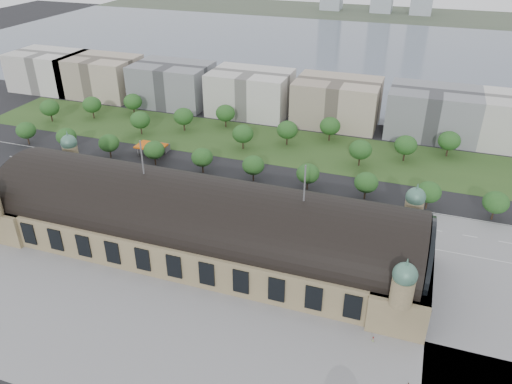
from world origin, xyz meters
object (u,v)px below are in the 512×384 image
(parked_car_0, at_px, (52,183))
(parked_car_6, at_px, (156,197))
(petrol_station, at_px, (157,147))
(bus_east, at_px, (328,224))
(pedestrian_0, at_px, (373,339))
(parked_car_5, at_px, (119,196))
(parked_car_3, at_px, (120,193))
(bus_mid, at_px, (267,205))
(parked_car_2, at_px, (138,194))
(traffic_car_4, at_px, (284,208))
(traffic_car_6, at_px, (402,237))
(bus_west, at_px, (174,195))
(parked_car_1, at_px, (62,185))
(traffic_car_0, at_px, (19,160))
(traffic_car_3, at_px, (218,185))
(traffic_car_1, at_px, (52,151))
(parked_car_4, at_px, (131,195))
(traffic_car_5, at_px, (321,202))

(parked_car_0, height_order, parked_car_6, parked_car_0)
(petrol_station, distance_m, bus_east, 99.97)
(pedestrian_0, bearing_deg, parked_car_5, 166.86)
(parked_car_3, distance_m, bus_mid, 61.21)
(petrol_station, height_order, parked_car_0, petrol_station)
(parked_car_2, height_order, bus_mid, bus_mid)
(traffic_car_4, relative_size, parked_car_5, 0.90)
(parked_car_5, bearing_deg, parked_car_0, -117.70)
(traffic_car_6, distance_m, pedestrian_0, 53.08)
(bus_west, bearing_deg, parked_car_3, 95.09)
(traffic_car_4, bearing_deg, parked_car_1, -76.97)
(petrol_station, xyz_separation_m, traffic_car_0, (-56.34, -30.05, -2.28))
(petrol_station, bearing_deg, traffic_car_3, -28.12)
(parked_car_2, bearing_deg, traffic_car_1, -137.66)
(parked_car_4, height_order, bus_east, bus_east)
(traffic_car_0, distance_m, traffic_car_3, 98.28)
(traffic_car_0, relative_size, traffic_car_5, 0.87)
(bus_west, bearing_deg, traffic_car_4, -86.21)
(traffic_car_3, relative_size, bus_mid, 0.37)
(traffic_car_1, relative_size, parked_car_1, 0.85)
(parked_car_4, xyz_separation_m, parked_car_6, (10.05, 2.03, -0.12))
(parked_car_2, distance_m, bus_mid, 54.01)
(traffic_car_5, bearing_deg, petrol_station, 70.11)
(bus_west, bearing_deg, parked_car_4, 97.62)
(parked_car_5, height_order, bus_mid, bus_mid)
(traffic_car_3, distance_m, pedestrian_0, 100.40)
(bus_west, xyz_separation_m, bus_east, (63.43, 0.00, -0.30))
(traffic_car_4, distance_m, parked_car_1, 95.50)
(traffic_car_0, height_order, parked_car_4, parked_car_4)
(petrol_station, xyz_separation_m, parked_car_3, (6.42, -42.46, -2.16))
(petrol_station, xyz_separation_m, parked_car_6, (21.56, -40.28, -2.27))
(bus_west, bearing_deg, parked_car_0, 90.79)
(traffic_car_0, bearing_deg, bus_west, 90.97)
(traffic_car_0, relative_size, bus_west, 0.31)
(parked_car_1, height_order, parked_car_5, parked_car_1)
(traffic_car_6, bearing_deg, parked_car_6, -90.17)
(petrol_station, distance_m, parked_car_0, 51.45)
(parked_car_3, distance_m, pedestrian_0, 119.18)
(traffic_car_6, height_order, bus_west, bus_west)
(traffic_car_5, xyz_separation_m, traffic_car_6, (32.67, -15.15, -0.10))
(parked_car_0, xyz_separation_m, bus_west, (55.00, 6.00, 1.07))
(parked_car_2, relative_size, parked_car_5, 0.92)
(petrol_station, height_order, bus_mid, petrol_station)
(parked_car_3, height_order, bus_east, bus_east)
(traffic_car_4, height_order, pedestrian_0, pedestrian_0)
(traffic_car_3, bearing_deg, bus_east, -100.11)
(traffic_car_1, height_order, traffic_car_6, traffic_car_1)
(parked_car_0, xyz_separation_m, bus_east, (118.43, 6.00, 0.77))
(parked_car_6, xyz_separation_m, bus_west, (7.34, 2.00, 1.10))
(traffic_car_3, xyz_separation_m, pedestrian_0, (74.08, -67.76, 0.17))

